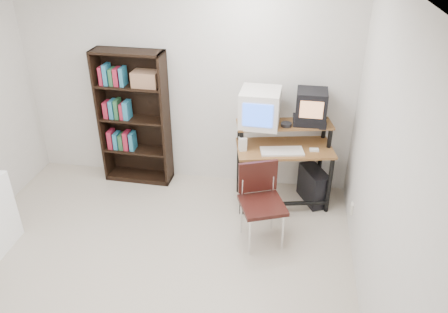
% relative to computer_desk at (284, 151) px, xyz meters
% --- Properties ---
extents(floor, '(4.00, 4.00, 0.01)m').
position_rel_computer_desk_xyz_m(floor, '(-1.23, -1.62, -0.68)').
color(floor, '#C1B4A0').
rests_on(floor, ground).
extents(back_wall, '(4.00, 0.01, 2.60)m').
position_rel_computer_desk_xyz_m(back_wall, '(-1.23, 0.38, 0.63)').
color(back_wall, beige).
rests_on(back_wall, floor).
extents(right_wall, '(0.01, 4.00, 2.60)m').
position_rel_computer_desk_xyz_m(right_wall, '(0.77, -1.62, 0.63)').
color(right_wall, beige).
rests_on(right_wall, floor).
extents(computer_desk, '(1.16, 0.75, 0.98)m').
position_rel_computer_desk_xyz_m(computer_desk, '(0.00, 0.00, 0.00)').
color(computer_desk, brown).
rests_on(computer_desk, floor).
extents(crt_monitor, '(0.44, 0.45, 0.41)m').
position_rel_computer_desk_xyz_m(crt_monitor, '(-0.30, 0.04, 0.50)').
color(crt_monitor, silver).
rests_on(crt_monitor, computer_desk).
extents(vcr, '(0.37, 0.28, 0.08)m').
position_rel_computer_desk_xyz_m(vcr, '(0.25, 0.13, 0.34)').
color(vcr, black).
rests_on(vcr, computer_desk).
extents(crt_tv, '(0.33, 0.34, 0.31)m').
position_rel_computer_desk_xyz_m(crt_tv, '(0.26, 0.15, 0.53)').
color(crt_tv, black).
rests_on(crt_tv, vcr).
extents(cd_spindle, '(0.13, 0.13, 0.05)m').
position_rel_computer_desk_xyz_m(cd_spindle, '(0.00, 0.01, 0.32)').
color(cd_spindle, '#26262B').
rests_on(cd_spindle, computer_desk).
extents(keyboard, '(0.50, 0.30, 0.03)m').
position_rel_computer_desk_xyz_m(keyboard, '(-0.02, -0.14, 0.07)').
color(keyboard, silver).
rests_on(keyboard, computer_desk).
extents(mousepad, '(0.27, 0.24, 0.01)m').
position_rel_computer_desk_xyz_m(mousepad, '(0.32, -0.04, 0.05)').
color(mousepad, black).
rests_on(mousepad, computer_desk).
extents(mouse, '(0.11, 0.07, 0.03)m').
position_rel_computer_desk_xyz_m(mouse, '(0.33, -0.05, 0.07)').
color(mouse, white).
rests_on(mouse, mousepad).
extents(desk_speaker, '(0.10, 0.10, 0.17)m').
position_rel_computer_desk_xyz_m(desk_speaker, '(-0.46, -0.16, 0.13)').
color(desk_speaker, silver).
rests_on(desk_speaker, computer_desk).
extents(pc_tower, '(0.38, 0.49, 0.42)m').
position_rel_computer_desk_xyz_m(pc_tower, '(0.37, 0.06, -0.46)').
color(pc_tower, black).
rests_on(pc_tower, floor).
extents(school_chair, '(0.56, 0.56, 0.86)m').
position_rel_computer_desk_xyz_m(school_chair, '(-0.20, -0.72, -0.14)').
color(school_chair, black).
rests_on(school_chair, floor).
extents(bookshelf, '(0.85, 0.30, 1.69)m').
position_rel_computer_desk_xyz_m(bookshelf, '(-1.85, 0.24, 0.20)').
color(bookshelf, black).
rests_on(bookshelf, floor).
extents(wall_outlet, '(0.02, 0.08, 0.12)m').
position_rel_computer_desk_xyz_m(wall_outlet, '(0.76, -0.47, -0.37)').
color(wall_outlet, beige).
rests_on(wall_outlet, right_wall).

